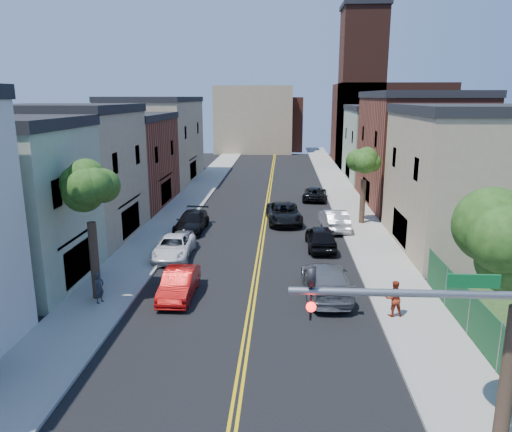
# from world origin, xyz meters

# --- Properties ---
(sidewalk_left) EXTENTS (3.20, 100.00, 0.15)m
(sidewalk_left) POSITION_xyz_m (-7.90, 40.00, 0.07)
(sidewalk_left) COLOR gray
(sidewalk_left) RESTS_ON ground
(sidewalk_right) EXTENTS (3.20, 100.00, 0.15)m
(sidewalk_right) POSITION_xyz_m (7.90, 40.00, 0.07)
(sidewalk_right) COLOR gray
(sidewalk_right) RESTS_ON ground
(curb_left) EXTENTS (0.30, 100.00, 0.15)m
(curb_left) POSITION_xyz_m (-6.15, 40.00, 0.07)
(curb_left) COLOR gray
(curb_left) RESTS_ON ground
(curb_right) EXTENTS (0.30, 100.00, 0.15)m
(curb_right) POSITION_xyz_m (6.15, 40.00, 0.07)
(curb_right) COLOR gray
(curb_right) RESTS_ON ground
(bldg_left_tan_near) EXTENTS (9.00, 10.00, 9.00)m
(bldg_left_tan_near) POSITION_xyz_m (-14.00, 25.00, 4.50)
(bldg_left_tan_near) COLOR #998466
(bldg_left_tan_near) RESTS_ON ground
(bldg_left_brick) EXTENTS (9.00, 12.00, 8.00)m
(bldg_left_brick) POSITION_xyz_m (-14.00, 36.00, 4.00)
(bldg_left_brick) COLOR brown
(bldg_left_brick) RESTS_ON ground
(bldg_left_tan_far) EXTENTS (9.00, 16.00, 9.50)m
(bldg_left_tan_far) POSITION_xyz_m (-14.00, 50.00, 4.75)
(bldg_left_tan_far) COLOR #998466
(bldg_left_tan_far) RESTS_ON ground
(bldg_right_tan) EXTENTS (9.00, 12.00, 9.00)m
(bldg_right_tan) POSITION_xyz_m (14.00, 24.00, 4.50)
(bldg_right_tan) COLOR #998466
(bldg_right_tan) RESTS_ON ground
(bldg_right_brick) EXTENTS (9.00, 14.00, 10.00)m
(bldg_right_brick) POSITION_xyz_m (14.00, 38.00, 5.00)
(bldg_right_brick) COLOR brown
(bldg_right_brick) RESTS_ON ground
(bldg_right_palegrn) EXTENTS (9.00, 12.00, 8.50)m
(bldg_right_palegrn) POSITION_xyz_m (14.00, 52.00, 4.25)
(bldg_right_palegrn) COLOR gray
(bldg_right_palegrn) RESTS_ON ground
(church) EXTENTS (16.20, 14.20, 22.60)m
(church) POSITION_xyz_m (16.33, 67.07, 7.24)
(church) COLOR #4C2319
(church) RESTS_ON ground
(backdrop_left) EXTENTS (14.00, 8.00, 12.00)m
(backdrop_left) POSITION_xyz_m (-4.00, 82.00, 6.00)
(backdrop_left) COLOR #998466
(backdrop_left) RESTS_ON ground
(backdrop_center) EXTENTS (10.00, 8.00, 10.00)m
(backdrop_center) POSITION_xyz_m (0.00, 86.00, 5.00)
(backdrop_center) COLOR brown
(backdrop_center) RESTS_ON ground
(fence_right) EXTENTS (0.04, 15.00, 1.90)m
(fence_right) POSITION_xyz_m (9.50, 9.50, 1.10)
(fence_right) COLOR #143F1E
(fence_right) RESTS_ON sidewalk_right
(tree_left_mid) EXTENTS (5.20, 5.20, 9.29)m
(tree_left_mid) POSITION_xyz_m (-7.88, 14.01, 6.58)
(tree_left_mid) COLOR #392B1C
(tree_left_mid) RESTS_ON sidewalk_left
(tree_right_far) EXTENTS (4.40, 4.40, 8.03)m
(tree_right_far) POSITION_xyz_m (7.92, 30.01, 5.76)
(tree_right_far) COLOR #392B1C
(tree_right_far) RESTS_ON sidewalk_right
(red_sedan) EXTENTS (1.55, 4.40, 1.45)m
(red_sedan) POSITION_xyz_m (-3.80, 14.61, 0.72)
(red_sedan) COLOR #A90C0B
(red_sedan) RESTS_ON ground
(white_pickup) EXTENTS (2.37, 4.97, 1.37)m
(white_pickup) POSITION_xyz_m (-5.50, 20.95, 0.68)
(white_pickup) COLOR white
(white_pickup) RESTS_ON ground
(grey_car_left) EXTENTS (1.76, 3.96, 1.32)m
(grey_car_left) POSITION_xyz_m (-5.26, 22.16, 0.66)
(grey_car_left) COLOR #5C5F64
(grey_car_left) RESTS_ON ground
(black_car_left) EXTENTS (2.25, 5.22, 1.50)m
(black_car_left) POSITION_xyz_m (-5.50, 27.25, 0.75)
(black_car_left) COLOR black
(black_car_left) RESTS_ON ground
(grey_car_right) EXTENTS (2.56, 5.79, 1.65)m
(grey_car_right) POSITION_xyz_m (3.80, 15.31, 0.83)
(grey_car_right) COLOR #56585D
(grey_car_right) RESTS_ON ground
(black_car_right) EXTENTS (2.04, 4.81, 1.62)m
(black_car_right) POSITION_xyz_m (4.12, 23.33, 0.81)
(black_car_right) COLOR black
(black_car_right) RESTS_ON ground
(silver_car_right) EXTENTS (2.14, 4.99, 1.60)m
(silver_car_right) POSITION_xyz_m (5.50, 28.30, 0.80)
(silver_car_right) COLOR #AFB1B7
(silver_car_right) RESTS_ON ground
(dark_car_right_far) EXTENTS (2.75, 5.00, 1.32)m
(dark_car_right_far) POSITION_xyz_m (4.70, 39.42, 0.66)
(dark_car_right_far) COLOR black
(dark_car_right_far) RESTS_ON ground
(black_suv_lane) EXTENTS (3.18, 5.95, 1.59)m
(black_suv_lane) POSITION_xyz_m (1.60, 30.17, 0.79)
(black_suv_lane) COLOR black
(black_suv_lane) RESTS_ON ground
(pedestrian_left) EXTENTS (0.57, 0.67, 1.56)m
(pedestrian_left) POSITION_xyz_m (-7.52, 13.38, 0.93)
(pedestrian_left) COLOR #2A2B32
(pedestrian_left) RESTS_ON sidewalk_left
(pedestrian_right) EXTENTS (0.91, 0.74, 1.72)m
(pedestrian_right) POSITION_xyz_m (6.70, 12.69, 1.01)
(pedestrian_right) COLOR maroon
(pedestrian_right) RESTS_ON sidewalk_right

